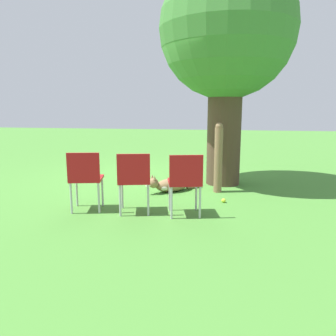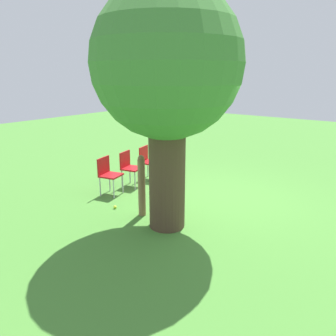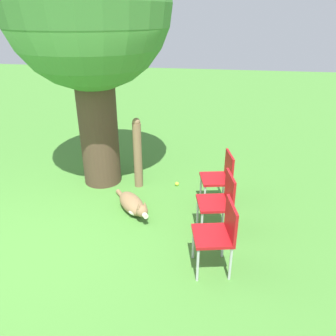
# 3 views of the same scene
# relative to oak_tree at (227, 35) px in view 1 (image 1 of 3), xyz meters

# --- Properties ---
(ground_plane) EXTENTS (30.00, 30.00, 0.00)m
(ground_plane) POSITION_rel_oak_tree_xyz_m (-0.12, -1.41, -2.74)
(ground_plane) COLOR #478433
(oak_tree) EXTENTS (2.46, 2.46, 4.07)m
(oak_tree) POSITION_rel_oak_tree_xyz_m (0.00, 0.00, 0.00)
(oak_tree) COLOR #4C3828
(oak_tree) RESTS_ON ground_plane
(dog) EXTENTS (0.75, 0.91, 0.33)m
(dog) POSITION_rel_oak_tree_xyz_m (0.80, -0.91, -2.62)
(dog) COLOR olive
(dog) RESTS_ON ground_plane
(fence_post) EXTENTS (0.14, 0.14, 1.21)m
(fence_post) POSITION_rel_oak_tree_xyz_m (0.67, -0.08, -2.13)
(fence_post) COLOR #846647
(fence_post) RESTS_ON ground_plane
(red_chair_0) EXTENTS (0.51, 0.52, 0.86)m
(red_chair_0) POSITION_rel_oak_tree_xyz_m (2.07, -1.91, -2.23)
(red_chair_0) COLOR #B21419
(red_chair_0) RESTS_ON ground_plane
(red_chair_1) EXTENTS (0.51, 0.52, 0.86)m
(red_chair_1) POSITION_rel_oak_tree_xyz_m (2.06, -1.20, -2.23)
(red_chair_1) COLOR #B21419
(red_chair_1) RESTS_ON ground_plane
(red_chair_2) EXTENTS (0.51, 0.52, 0.86)m
(red_chair_2) POSITION_rel_oak_tree_xyz_m (2.05, -0.50, -2.23)
(red_chair_2) COLOR #B21419
(red_chair_2) RESTS_ON ground_plane
(tennis_ball) EXTENTS (0.07, 0.07, 0.07)m
(tennis_ball) POSITION_rel_oak_tree_xyz_m (1.32, 0.02, -2.71)
(tennis_ball) COLOR #CCE033
(tennis_ball) RESTS_ON ground_plane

